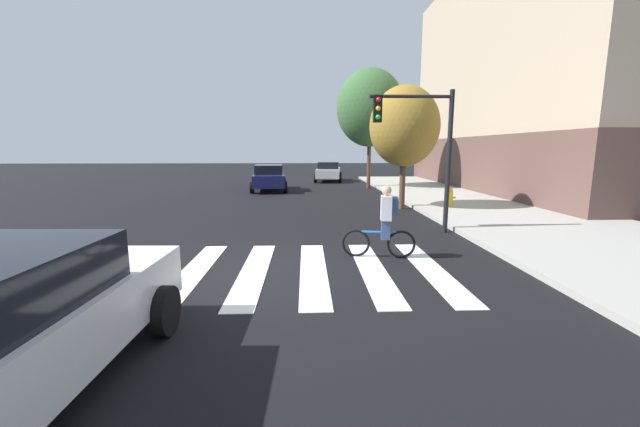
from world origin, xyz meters
TOP-DOWN VIEW (x-y plane):
  - ground_plane at (0.00, 0.00)m, footprint 120.00×120.00m
  - crosswalk_stripes at (-0.12, 0.00)m, footprint 7.98×4.17m
  - sedan_mid at (-1.28, 15.64)m, footprint 2.40×4.63m
  - sedan_far at (2.74, 22.22)m, footprint 2.38×4.50m
  - cyclist at (2.78, 0.93)m, footprint 1.70×0.39m
  - traffic_light_near at (4.38, 3.59)m, footprint 2.47×0.28m
  - fire_hydrant at (6.99, 7.93)m, footprint 0.33×0.22m
  - street_tree_near at (5.01, 8.16)m, footprint 2.84×2.84m
  - street_tree_mid at (5.02, 16.90)m, footprint 4.19×4.19m
  - corner_building at (19.00, 15.08)m, footprint 17.13×20.94m

SIDE VIEW (x-z plane):
  - ground_plane at x=0.00m, z-range 0.00..0.00m
  - crosswalk_stripes at x=-0.12m, z-range 0.00..0.01m
  - fire_hydrant at x=6.99m, z-range 0.14..0.92m
  - sedan_far at x=2.74m, z-range 0.02..1.53m
  - sedan_mid at x=-1.28m, z-range 0.02..1.58m
  - cyclist at x=2.78m, z-range 0.00..1.69m
  - traffic_light_near at x=4.38m, z-range 0.76..4.96m
  - street_tree_near at x=5.01m, z-range 0.88..5.94m
  - street_tree_mid at x=5.02m, z-range 1.31..8.76m
  - corner_building at x=19.00m, z-range -0.05..13.33m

